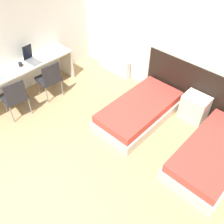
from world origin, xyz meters
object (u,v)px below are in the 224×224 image
bed_near_window (139,111)px  nightstand (194,107)px  bed_near_door (213,154)px  laptop (31,58)px  chair_near_notebook (15,96)px  chair_near_laptop (49,78)px

bed_near_window → nightstand: 1.11m
bed_near_door → laptop: (-3.94, -0.88, 0.66)m
bed_near_window → bed_near_door: size_ratio=1.00×
chair_near_notebook → bed_near_window: bearing=48.5°
bed_near_window → chair_near_laptop: 2.07m
bed_near_window → nightstand: size_ratio=3.41×
bed_near_door → chair_near_notebook: chair_near_notebook is taller
bed_near_door → laptop: laptop is taller
nightstand → bed_near_door: bearing=-43.1°
nightstand → laptop: laptop is taller
chair_near_laptop → nightstand: bearing=35.9°
bed_near_window → nightstand: bearing=43.1°
nightstand → chair_near_laptop: (-2.69, -1.55, 0.23)m
nightstand → bed_near_window: bearing=-136.9°
chair_near_notebook → nightstand: bearing=49.1°
chair_near_laptop → bed_near_door: bearing=18.7°
bed_near_door → chair_near_laptop: bearing=-167.2°
nightstand → chair_near_notebook: chair_near_notebook is taller
nightstand → chair_near_laptop: bearing=-150.0°
laptop → nightstand: bearing=24.2°
bed_near_window → bed_near_door: bearing=0.0°
bed_near_door → chair_near_notebook: bearing=-154.9°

